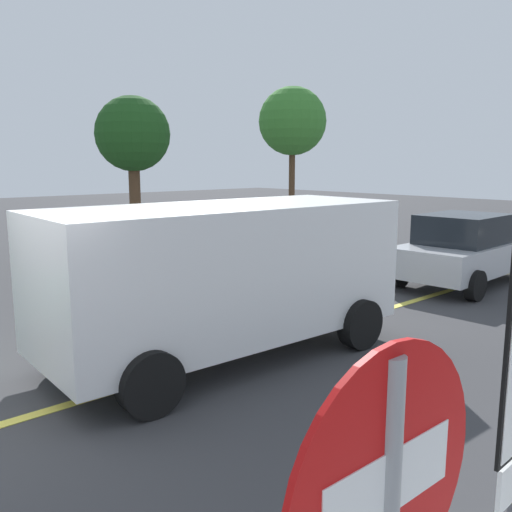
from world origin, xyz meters
The scene contains 5 objects.
lane_marking_centre centered at (3.00, 0.00, 0.01)m, with size 28.00×0.16×0.01m, color #E0D14C.
white_van centered at (3.49, 0.05, 1.27)m, with size 5.28×2.43×2.20m.
car_silver_behind_van centered at (10.53, 0.13, 0.82)m, with size 4.13×2.10×1.63m.
tree_centre_verge centered at (11.94, 7.12, 4.11)m, with size 2.25×2.25×5.26m.
tree_right_verge centered at (6.67, 8.31, 3.53)m, with size 2.13×2.13×4.66m.
Camera 1 is at (-1.23, -5.87, 2.78)m, focal length 38.12 mm.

